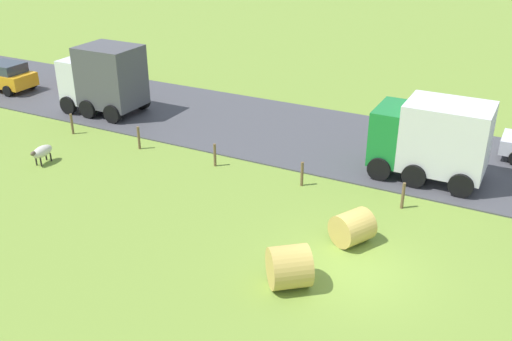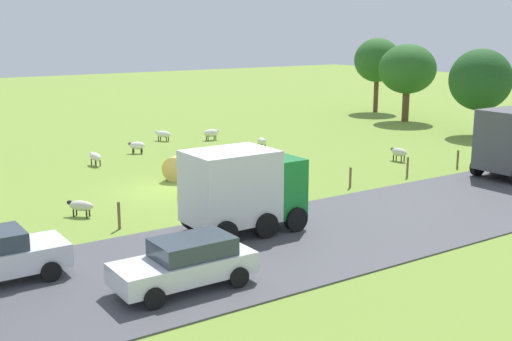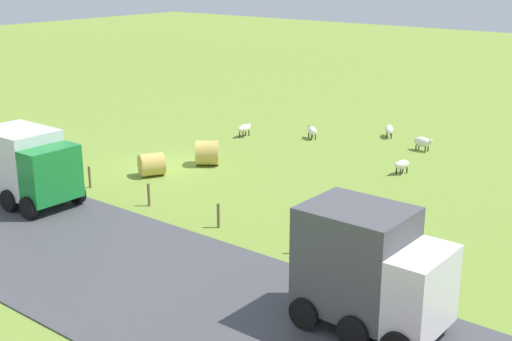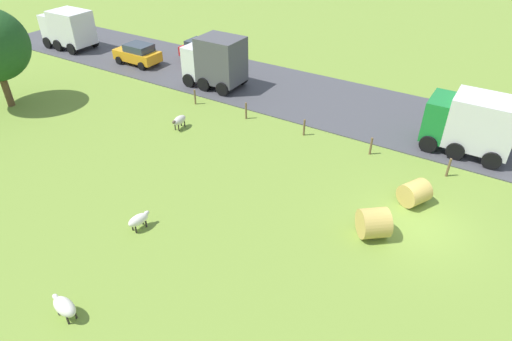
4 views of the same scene
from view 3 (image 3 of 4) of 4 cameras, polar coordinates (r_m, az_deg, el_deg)
name	(u,v)px [view 3 (image 3 of 4)]	position (r m, az deg, el deg)	size (l,w,h in m)	color
ground_plane	(164,166)	(36.23, -7.64, 0.35)	(160.00, 160.00, 0.00)	olive
sheep_0	(423,142)	(39.82, 13.68, 2.32)	(0.66, 1.22, 0.80)	silver
sheep_1	(389,129)	(42.51, 11.01, 3.37)	(1.29, 1.00, 0.72)	white
sheep_2	(402,165)	(35.26, 12.02, 0.48)	(1.11, 0.63, 0.72)	silver
sheep_3	(312,131)	(41.46, 4.68, 3.32)	(0.98, 1.06, 0.75)	white
sheep_4	(410,231)	(26.61, 12.67, -4.93)	(1.22, 0.55, 0.80)	beige
sheep_5	(72,150)	(38.49, -15.04, 1.64)	(1.13, 1.07, 0.70)	beige
sheep_6	(244,128)	(41.86, -0.97, 3.53)	(1.26, 0.53, 0.76)	silver
hay_bale_0	(152,165)	(34.59, -8.66, 0.48)	(1.14, 1.14, 1.19)	tan
hay_bale_1	(207,153)	(36.09, -4.06, 1.47)	(1.30, 1.30, 1.19)	tan
fence_post_0	(39,161)	(36.54, -17.60, 0.74)	(0.12, 0.12, 1.11)	brown
fence_post_1	(90,177)	(33.35, -13.65, -0.53)	(0.12, 0.12, 1.05)	brown
fence_post_2	(149,195)	(30.35, -8.90, -2.01)	(0.12, 0.12, 1.03)	brown
fence_post_3	(218,216)	(27.63, -3.15, -3.77)	(0.12, 0.12, 1.03)	brown
fence_post_4	(301,240)	(25.27, 3.80, -5.76)	(0.12, 0.12, 1.09)	brown
fence_post_5	(402,271)	(23.41, 12.07, -8.13)	(0.12, 0.12, 1.03)	brown
truck_0	(27,165)	(31.52, -18.45, 0.46)	(2.72, 4.48, 3.24)	#197F33
truck_2	(370,268)	(20.00, 9.46, -8.03)	(2.72, 4.18, 3.60)	white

